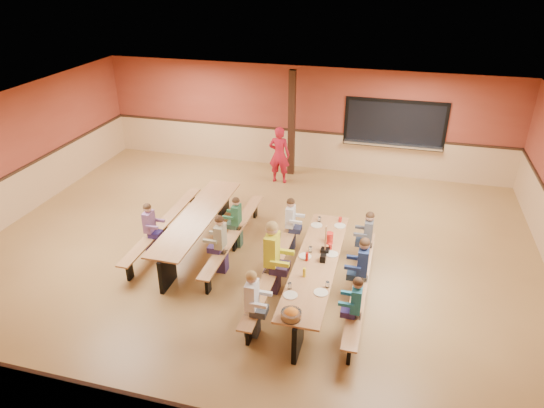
# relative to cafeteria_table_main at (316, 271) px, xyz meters

# --- Properties ---
(ground) EXTENTS (12.00, 12.00, 0.00)m
(ground) POSITION_rel_cafeteria_table_main_xyz_m (-1.53, 1.08, -0.53)
(ground) COLOR olive
(ground) RESTS_ON ground
(room_envelope) EXTENTS (12.04, 10.04, 3.02)m
(room_envelope) POSITION_rel_cafeteria_table_main_xyz_m (-1.53, 1.08, 0.16)
(room_envelope) COLOR brown
(room_envelope) RESTS_ON ground
(kitchen_pass_through) EXTENTS (2.78, 0.28, 1.38)m
(kitchen_pass_through) POSITION_rel_cafeteria_table_main_xyz_m (1.07, 6.04, 0.96)
(kitchen_pass_through) COLOR black
(kitchen_pass_through) RESTS_ON ground
(structural_post) EXTENTS (0.18, 0.18, 3.00)m
(structural_post) POSITION_rel_cafeteria_table_main_xyz_m (-1.73, 5.48, 0.97)
(structural_post) COLOR black
(structural_post) RESTS_ON ground
(cafeteria_table_main) EXTENTS (1.91, 3.70, 0.74)m
(cafeteria_table_main) POSITION_rel_cafeteria_table_main_xyz_m (0.00, 0.00, 0.00)
(cafeteria_table_main) COLOR #AC7344
(cafeteria_table_main) RESTS_ON ground
(cafeteria_table_second) EXTENTS (1.91, 3.70, 0.74)m
(cafeteria_table_second) POSITION_rel_cafeteria_table_main_xyz_m (-2.79, 1.09, 0.00)
(cafeteria_table_second) COLOR #AC7344
(cafeteria_table_second) RESTS_ON ground
(seated_child_white_left) EXTENTS (0.39, 0.32, 1.25)m
(seated_child_white_left) POSITION_rel_cafeteria_table_main_xyz_m (-0.83, -1.34, 0.10)
(seated_child_white_left) COLOR white
(seated_child_white_left) RESTS_ON ground
(seated_adult_yellow) EXTENTS (0.49, 0.40, 1.46)m
(seated_adult_yellow) POSITION_rel_cafeteria_table_main_xyz_m (-0.83, -0.08, 0.20)
(seated_adult_yellow) COLOR yellow
(seated_adult_yellow) RESTS_ON ground
(seated_child_grey_left) EXTENTS (0.36, 0.30, 1.20)m
(seated_child_grey_left) POSITION_rel_cafeteria_table_main_xyz_m (-0.83, 1.45, 0.07)
(seated_child_grey_left) COLOR white
(seated_child_grey_left) RESTS_ON ground
(seated_child_teal_right) EXTENTS (0.35, 0.29, 1.18)m
(seated_child_teal_right) POSITION_rel_cafeteria_table_main_xyz_m (0.82, -0.97, 0.06)
(seated_child_teal_right) COLOR teal
(seated_child_teal_right) RESTS_ON ground
(seated_child_navy_right) EXTENTS (0.40, 0.33, 1.28)m
(seated_child_navy_right) POSITION_rel_cafeteria_table_main_xyz_m (0.82, 0.09, 0.11)
(seated_child_navy_right) COLOR navy
(seated_child_navy_right) RESTS_ON ground
(seated_child_char_right) EXTENTS (0.36, 0.30, 1.20)m
(seated_child_char_right) POSITION_rel_cafeteria_table_main_xyz_m (0.82, 1.27, 0.07)
(seated_child_char_right) COLOR #4D5057
(seated_child_char_right) RESTS_ON ground
(seated_child_purple_sec) EXTENTS (0.36, 0.29, 1.19)m
(seated_child_purple_sec) POSITION_rel_cafeteria_table_main_xyz_m (-3.62, 0.48, 0.07)
(seated_child_purple_sec) COLOR #805489
(seated_child_purple_sec) RESTS_ON ground
(seated_child_green_sec) EXTENTS (0.35, 0.28, 1.16)m
(seated_child_green_sec) POSITION_rel_cafeteria_table_main_xyz_m (-1.97, 1.26, 0.06)
(seated_child_green_sec) COLOR #2A623F
(seated_child_green_sec) RESTS_ON ground
(seated_child_tan_sec) EXTENTS (0.38, 0.31, 1.24)m
(seated_child_tan_sec) POSITION_rel_cafeteria_table_main_xyz_m (-1.97, 0.28, 0.09)
(seated_child_tan_sec) COLOR #ACAA8A
(seated_child_tan_sec) RESTS_ON ground
(standing_woman) EXTENTS (0.59, 0.39, 1.61)m
(standing_woman) POSITION_rel_cafeteria_table_main_xyz_m (-1.92, 4.81, 0.28)
(standing_woman) COLOR #B11426
(standing_woman) RESTS_ON ground
(punch_pitcher) EXTENTS (0.16, 0.16, 0.22)m
(punch_pitcher) POSITION_rel_cafeteria_table_main_xyz_m (0.12, 0.70, 0.32)
(punch_pitcher) COLOR red
(punch_pitcher) RESTS_ON cafeteria_table_main
(chip_bowl) EXTENTS (0.32, 0.32, 0.15)m
(chip_bowl) POSITION_rel_cafeteria_table_main_xyz_m (-0.10, -1.64, 0.29)
(chip_bowl) COLOR orange
(chip_bowl) RESTS_ON cafeteria_table_main
(napkin_dispenser) EXTENTS (0.10, 0.14, 0.13)m
(napkin_dispenser) POSITION_rel_cafeteria_table_main_xyz_m (0.11, 0.04, 0.28)
(napkin_dispenser) COLOR black
(napkin_dispenser) RESTS_ON cafeteria_table_main
(condiment_mustard) EXTENTS (0.06, 0.06, 0.17)m
(condiment_mustard) POSITION_rel_cafeteria_table_main_xyz_m (-0.12, -0.52, 0.30)
(condiment_mustard) COLOR yellow
(condiment_mustard) RESTS_ON cafeteria_table_main
(condiment_ketchup) EXTENTS (0.06, 0.06, 0.17)m
(condiment_ketchup) POSITION_rel_cafeteria_table_main_xyz_m (-0.18, -0.02, 0.30)
(condiment_ketchup) COLOR #B2140F
(condiment_ketchup) RESTS_ON cafeteria_table_main
(table_paddle) EXTENTS (0.16, 0.16, 0.56)m
(table_paddle) POSITION_rel_cafeteria_table_main_xyz_m (0.10, 0.36, 0.35)
(table_paddle) COLOR black
(table_paddle) RESTS_ON cafeteria_table_main
(place_settings) EXTENTS (0.65, 3.30, 0.11)m
(place_settings) POSITION_rel_cafeteria_table_main_xyz_m (-0.00, 0.00, 0.27)
(place_settings) COLOR beige
(place_settings) RESTS_ON cafeteria_table_main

